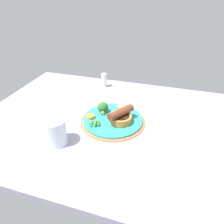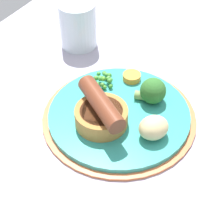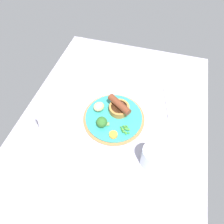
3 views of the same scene
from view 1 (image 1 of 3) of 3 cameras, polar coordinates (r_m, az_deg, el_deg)
name	(u,v)px [view 1 (image 1 of 3)]	position (r cm, az deg, el deg)	size (l,w,h in cm)	color
dining_table	(108,123)	(85.71, -1.19, -3.17)	(110.00, 80.00, 3.00)	#9E99AD
dinner_plate	(113,120)	(83.74, 0.16, -2.40)	(27.02, 27.02, 1.40)	#CC6B3D
sausage_pudding	(121,117)	(80.20, 2.49, -1.35)	(9.00, 11.45, 6.05)	#AD7538
pea_pile	(95,123)	(79.54, -4.88, -3.12)	(4.51, 4.55, 1.68)	#4D9828
broccoli_floret_near	(103,107)	(86.54, -2.63, 1.31)	(4.64, 5.61, 4.64)	#2D6628
potato_chunk_2	(122,106)	(87.99, 2.87, 1.63)	(4.98, 4.29, 3.83)	#CCB77F
carrot_slice_0	(91,117)	(83.98, -6.16, -1.30)	(3.40, 3.40, 1.22)	orange
fork	(140,167)	(65.87, 7.88, -15.26)	(18.00, 1.60, 0.60)	silver
drinking_glass	(56,132)	(73.48, -15.82, -5.45)	(7.78, 7.78, 9.83)	silver
salt_shaker	(104,80)	(111.69, -2.28, 9.06)	(3.14, 3.14, 7.54)	silver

